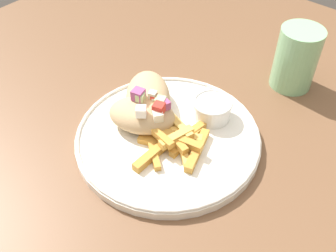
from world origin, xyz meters
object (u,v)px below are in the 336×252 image
at_px(sauce_ramekin, 212,108).
at_px(water_glass, 295,61).
at_px(plate, 168,137).
at_px(pita_sandwich_far, 148,97).
at_px(pita_sandwich_near, 143,115).
at_px(fries_pile, 175,141).

relative_size(sauce_ramekin, water_glass, 0.57).
height_order(plate, pita_sandwich_far, pita_sandwich_far).
bearing_deg(plate, pita_sandwich_near, -167.78).
distance_m(plate, fries_pile, 0.03).
relative_size(pita_sandwich_far, sauce_ramekin, 2.21).
bearing_deg(water_glass, sauce_ramekin, -105.70).
bearing_deg(sauce_ramekin, water_glass, 74.30).
bearing_deg(pita_sandwich_far, sauce_ramekin, 76.26).
distance_m(sauce_ramekin, water_glass, 0.19).
relative_size(plate, pita_sandwich_near, 2.28).
distance_m(pita_sandwich_far, sauce_ramekin, 0.11).
bearing_deg(pita_sandwich_far, fries_pile, 24.23).
height_order(pita_sandwich_near, water_glass, water_glass).
height_order(fries_pile, sauce_ramekin, sauce_ramekin).
bearing_deg(plate, water_glass, 73.23).
bearing_deg(plate, pita_sandwich_far, 158.47).
bearing_deg(water_glass, plate, -106.77).
xyz_separation_m(plate, pita_sandwich_near, (-0.04, -0.01, 0.03)).
bearing_deg(pita_sandwich_near, sauce_ramekin, 26.78).
relative_size(pita_sandwich_near, pita_sandwich_far, 0.89).
relative_size(pita_sandwich_far, fries_pile, 0.97).
bearing_deg(fries_pile, sauce_ramekin, 86.40).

